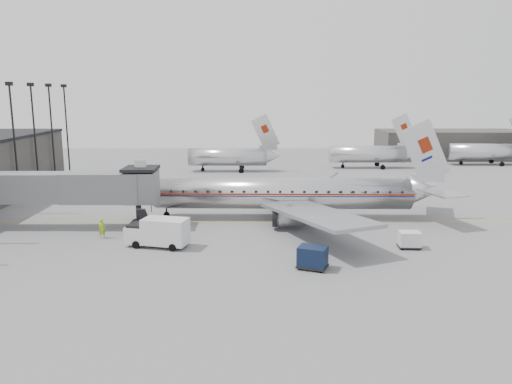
# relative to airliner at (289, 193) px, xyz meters

# --- Properties ---
(ground) EXTENTS (160.00, 160.00, 0.00)m
(ground) POSITION_rel_airliner_xyz_m (-6.71, -7.68, -2.82)
(ground) COLOR slate
(ground) RESTS_ON ground
(hangar) EXTENTS (30.00, 12.00, 6.00)m
(hangar) POSITION_rel_airliner_xyz_m (38.29, 52.32, 0.18)
(hangar) COLOR #383633
(hangar) RESTS_ON ground
(apron_line) EXTENTS (60.00, 0.15, 0.01)m
(apron_line) POSITION_rel_airliner_xyz_m (-3.71, -1.68, -2.81)
(apron_line) COLOR gold
(apron_line) RESTS_ON ground
(jet_bridge) EXTENTS (21.00, 6.20, 7.10)m
(jet_bridge) POSITION_rel_airliner_xyz_m (-23.37, -4.02, 1.36)
(jet_bridge) COLOR #5B5D5F
(jet_bridge) RESTS_ON ground
(floodlight_masts) EXTENTS (0.90, 42.25, 15.25)m
(floodlight_masts) POSITION_rel_airliner_xyz_m (-34.21, 5.32, 5.55)
(floodlight_masts) COLOR black
(floodlight_masts) RESTS_ON ground
(distant_aircraft_near) EXTENTS (16.39, 3.20, 10.26)m
(distant_aircraft_near) POSITION_rel_airliner_xyz_m (-8.50, 34.32, -0.09)
(distant_aircraft_near) COLOR silver
(distant_aircraft_near) RESTS_ON ground
(distant_aircraft_mid) EXTENTS (16.39, 3.20, 10.26)m
(distant_aircraft_mid) POSITION_rel_airliner_xyz_m (17.50, 38.32, -0.09)
(distant_aircraft_mid) COLOR silver
(distant_aircraft_mid) RESTS_ON ground
(distant_aircraft_far) EXTENTS (16.39, 3.20, 10.26)m
(distant_aircraft_far) POSITION_rel_airliner_xyz_m (41.50, 42.32, -0.09)
(distant_aircraft_far) COLOR silver
(distant_aircraft_far) RESTS_ON ground
(airliner) EXTENTS (35.44, 32.84, 11.21)m
(airliner) POSITION_rel_airliner_xyz_m (0.00, 0.00, 0.00)
(airliner) COLOR silver
(airliner) RESTS_ON ground
(service_van) EXTENTS (6.03, 3.47, 2.67)m
(service_van) POSITION_rel_airliner_xyz_m (-12.78, -10.66, -1.42)
(service_van) COLOR silver
(service_van) RESTS_ON ground
(baggage_cart_navy) EXTENTS (2.82, 2.51, 1.83)m
(baggage_cart_navy) POSITION_rel_airliner_xyz_m (0.72, -16.60, -1.85)
(baggage_cart_navy) COLOR black
(baggage_cart_navy) RESTS_ON ground
(baggage_cart_white) EXTENTS (2.06, 1.62, 1.54)m
(baggage_cart_white) POSITION_rel_airliner_xyz_m (10.15, -11.26, -2.00)
(baggage_cart_white) COLOR silver
(baggage_cart_white) RESTS_ON ground
(ramp_worker) EXTENTS (0.84, 0.80, 1.93)m
(ramp_worker) POSITION_rel_airliner_xyz_m (-18.71, -7.95, -1.85)
(ramp_worker) COLOR #96B915
(ramp_worker) RESTS_ON ground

